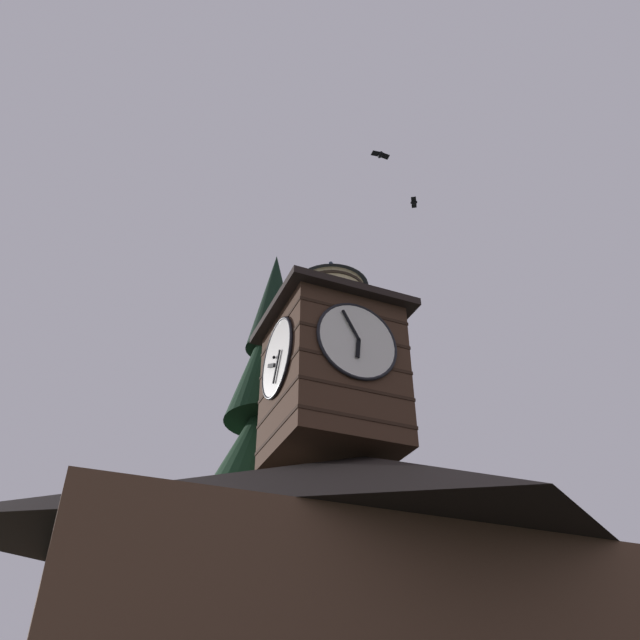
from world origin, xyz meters
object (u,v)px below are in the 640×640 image
Objects in this scene: pine_tree_behind at (263,523)px; flying_bird_high at (380,155)px; flying_bird_low at (414,202)px; moon at (338,602)px; clock_tower at (332,366)px; building_main at (371,609)px.

pine_tree_behind is 28.46× the size of flying_bird_high.
moon is at bearing -108.30° from flying_bird_low.
pine_tree_behind reaches higher than clock_tower.
building_main is 24.35× the size of flying_bird_high.
clock_tower is 9.13m from flying_bird_low.
flying_bird_low reaches higher than pine_tree_behind.
moon reaches higher than building_main.
building_main is at bearing 106.86° from pine_tree_behind.
flying_bird_high reaches higher than clock_tower.
flying_bird_low is at bearing 177.87° from clock_tower.
building_main is 33.36m from moon.
moon is 3.79× the size of flying_bird_low.
flying_bird_high is at bearing 102.16° from pine_tree_behind.
pine_tree_behind is (1.40, -4.62, 3.17)m from building_main.
flying_bird_low reaches higher than clock_tower.
clock_tower is 3.11× the size of moon.
building_main is 6.77× the size of moon.
flying_bird_low reaches higher than flying_bird_high.
building_main is 15.67m from flying_bird_low.
clock_tower is 11.79× the size of flying_bird_low.
flying_bird_high is at bearing 106.24° from clock_tower.
flying_bird_low is at bearing -171.60° from building_main.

